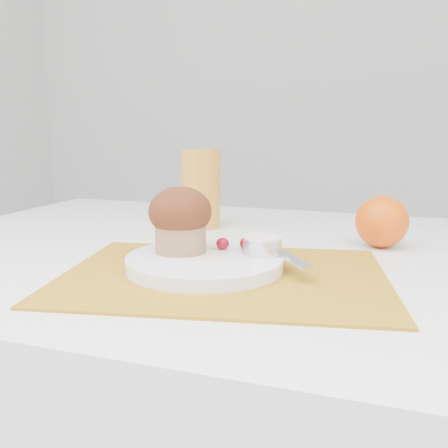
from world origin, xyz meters
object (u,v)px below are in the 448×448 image
(plate, at_px, (205,262))
(juice_glass, at_px, (201,189))
(muffin, at_px, (180,219))
(orange, at_px, (382,222))

(plate, height_order, juice_glass, juice_glass)
(muffin, bearing_deg, plate, -17.34)
(plate, xyz_separation_m, juice_glass, (-0.12, 0.28, 0.06))
(orange, xyz_separation_m, muffin, (-0.26, -0.21, 0.03))
(plate, height_order, orange, orange)
(plate, bearing_deg, muffin, 162.66)
(orange, bearing_deg, muffin, -141.66)
(orange, distance_m, muffin, 0.33)
(juice_glass, bearing_deg, orange, -9.54)
(orange, height_order, juice_glass, juice_glass)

